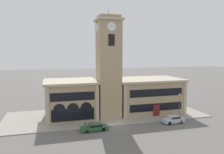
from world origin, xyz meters
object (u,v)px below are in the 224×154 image
Objects in this scene: parked_car_near at (95,127)px; street_lamp at (179,102)px; parked_car_mid at (173,119)px; bollard at (85,125)px.

parked_car_near is 18.17m from street_lamp.
parked_car_near is 15.37m from parked_car_mid.
street_lamp is at bearing -176.74° from parked_car_near.
parked_car_near is at bearing -2.97° from parked_car_mid.
parked_car_mid is 4.21m from street_lamp.
bollard is at bearing -8.21° from parked_car_mid.
parked_car_mid is 0.83× the size of street_lamp.
bollard is (-19.24, -0.41, -2.88)m from street_lamp.
street_lamp is (2.46, 1.95, 2.81)m from parked_car_mid.
bollard is at bearing -178.79° from street_lamp.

